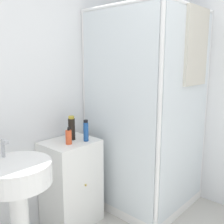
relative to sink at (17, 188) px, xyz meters
name	(u,v)px	position (x,y,z in m)	size (l,w,h in m)	color
wall_back	(13,95)	(0.25, 0.45, 0.58)	(6.40, 0.06, 2.50)	silver
shower_enclosure	(148,155)	(1.39, -0.13, -0.12)	(0.94, 0.97, 2.02)	white
vanity_cabinet	(71,182)	(0.64, 0.22, -0.27)	(0.48, 0.41, 0.81)	white
sink	(17,188)	(0.00, 0.00, 0.00)	(0.48, 0.48, 0.99)	white
soap_dispenser	(69,137)	(0.58, 0.16, 0.20)	(0.05, 0.06, 0.16)	#E5562D
shampoo_bottle_tall_black	(72,128)	(0.69, 0.25, 0.24)	(0.06, 0.06, 0.22)	black
shampoo_bottle_blue	(86,131)	(0.75, 0.12, 0.23)	(0.05, 0.05, 0.20)	#1E4C93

